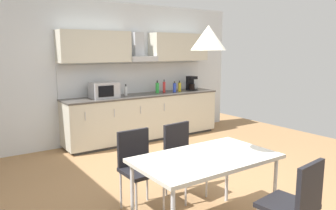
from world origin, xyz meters
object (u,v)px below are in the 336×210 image
object	(u,v)px
coffee_maker	(191,83)
dining_table	(206,162)
microwave	(104,90)
bottle_green	(157,88)
bottle_white	(126,91)
pendant_lamp	(208,38)
bottle_red	(164,87)
chair_near_right	(297,200)
chair_far_right	(182,152)
bottle_blue	(175,87)
chair_far_left	(138,162)
bottle_yellow	(180,87)

from	to	relation	value
coffee_maker	dining_table	world-z (taller)	coffee_maker
microwave	bottle_green	distance (m)	1.16
bottle_green	bottle_white	world-z (taller)	bottle_green
pendant_lamp	bottle_red	bearing A→B (deg)	62.42
dining_table	chair_near_right	distance (m)	0.85
dining_table	chair_far_right	bearing A→B (deg)	69.05
bottle_blue	chair_far_right	xyz separation A→B (m)	(-1.60, -2.39, -0.45)
chair_far_left	chair_near_right	distance (m)	1.66
microwave	coffee_maker	bearing A→B (deg)	0.75
microwave	chair_near_right	size ratio (longest dim) A/B	0.55
bottle_white	dining_table	world-z (taller)	bottle_white
bottle_white	chair_near_right	bearing A→B (deg)	-97.37
microwave	bottle_blue	size ratio (longest dim) A/B	2.14
microwave	chair_near_right	xyz separation A→B (m)	(-0.07, -3.99, -0.49)
chair_far_right	dining_table	bearing A→B (deg)	-110.95
dining_table	coffee_maker	bearing A→B (deg)	53.69
microwave	chair_far_right	distance (m)	2.50
chair_near_right	pendant_lamp	world-z (taller)	pendant_lamp
dining_table	bottle_yellow	bearing A→B (deg)	57.38
coffee_maker	chair_far_right	size ratio (longest dim) A/B	0.34
bottle_green	chair_near_right	bearing A→B (deg)	-106.91
coffee_maker	pendant_lamp	world-z (taller)	pendant_lamp
bottle_white	pendant_lamp	xyz separation A→B (m)	(-0.84, -3.26, 0.87)
bottle_yellow	bottle_blue	world-z (taller)	same
microwave	bottle_white	size ratio (longest dim) A/B	2.22
bottle_red	chair_far_left	distance (m)	3.23
bottle_white	chair_near_right	xyz separation A→B (m)	(-0.52, -4.03, -0.45)
bottle_green	bottle_blue	bearing A→B (deg)	-15.02
chair_far_left	pendant_lamp	size ratio (longest dim) A/B	2.72
microwave	dining_table	world-z (taller)	microwave
microwave	bottle_yellow	size ratio (longest dim) A/B	2.14
coffee_maker	bottle_red	distance (m)	0.68
bottle_blue	chair_far_left	size ratio (longest dim) A/B	0.26
bottle_white	bottle_yellow	bearing A→B (deg)	-3.41
chair_far_left	pendant_lamp	bearing A→B (deg)	-68.42
chair_near_right	pendant_lamp	size ratio (longest dim) A/B	2.72
bottle_red	chair_near_right	size ratio (longest dim) A/B	0.30
microwave	chair_far_right	xyz separation A→B (m)	(-0.09, -2.44, -0.49)
dining_table	pendant_lamp	size ratio (longest dim) A/B	4.22
bottle_yellow	chair_far_left	world-z (taller)	bottle_yellow
bottle_red	chair_far_left	size ratio (longest dim) A/B	0.30
bottle_blue	chair_far_left	distance (m)	3.28
bottle_yellow	dining_table	world-z (taller)	bottle_yellow
bottle_red	bottle_white	size ratio (longest dim) A/B	1.20
microwave	chair_near_right	world-z (taller)	microwave
bottle_red	bottle_white	xyz separation A→B (m)	(-0.87, 0.01, -0.02)
coffee_maker	bottle_red	xyz separation A→B (m)	(-0.68, 0.01, -0.04)
dining_table	bottle_green	bearing A→B (deg)	64.73
microwave	bottle_blue	world-z (taller)	microwave
bottle_white	chair_far_right	xyz separation A→B (m)	(-0.54, -2.49, -0.45)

